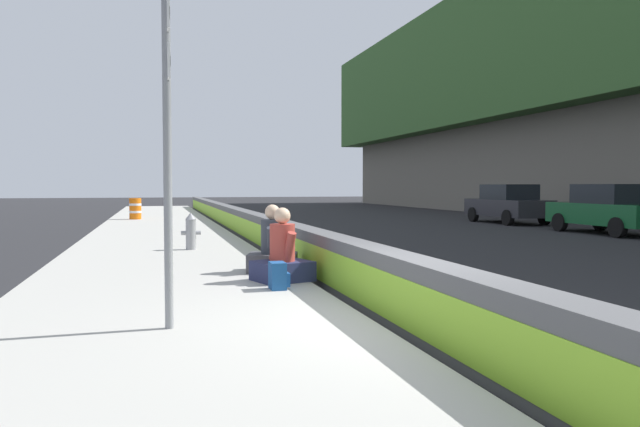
# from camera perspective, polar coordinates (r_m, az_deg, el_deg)

# --- Properties ---
(ground_plane) EXTENTS (160.00, 160.00, 0.00)m
(ground_plane) POSITION_cam_1_polar(r_m,az_deg,el_deg) (6.98, 9.11, -11.16)
(ground_plane) COLOR #232326
(ground_plane) RESTS_ON ground
(sidewalk_strip) EXTENTS (80.00, 4.40, 0.14)m
(sidewalk_strip) POSITION_cam_1_polar(r_m,az_deg,el_deg) (6.37, -13.65, -11.90)
(sidewalk_strip) COLOR #A8A59E
(sidewalk_strip) RESTS_ON ground_plane
(jersey_barrier) EXTENTS (76.00, 0.45, 0.85)m
(jersey_barrier) POSITION_cam_1_polar(r_m,az_deg,el_deg) (6.89, 9.10, -7.74)
(jersey_barrier) COLOR #545456
(jersey_barrier) RESTS_ON ground_plane
(route_sign_post) EXTENTS (0.44, 0.09, 3.60)m
(route_sign_post) POSITION_cam_1_polar(r_m,az_deg,el_deg) (6.60, -14.18, 7.34)
(route_sign_post) COLOR gray
(route_sign_post) RESTS_ON sidewalk_strip
(fire_hydrant) EXTENTS (0.26, 0.46, 0.88)m
(fire_hydrant) POSITION_cam_1_polar(r_m,az_deg,el_deg) (14.68, -12.09, -1.60)
(fire_hydrant) COLOR gray
(fire_hydrant) RESTS_ON sidewalk_strip
(seated_person_foreground) EXTENTS (0.94, 1.02, 1.17)m
(seated_person_foreground) POSITION_cam_1_polar(r_m,az_deg,el_deg) (9.69, -3.57, -4.20)
(seated_person_foreground) COLOR #23284C
(seated_person_foreground) RESTS_ON sidewalk_strip
(seated_person_middle) EXTENTS (0.93, 1.02, 1.19)m
(seated_person_middle) POSITION_cam_1_polar(r_m,az_deg,el_deg) (10.74, -4.50, -3.50)
(seated_person_middle) COLOR #424247
(seated_person_middle) RESTS_ON sidewalk_strip
(backpack) EXTENTS (0.32, 0.28, 0.40)m
(backpack) POSITION_cam_1_polar(r_m,az_deg,el_deg) (8.93, -3.96, -5.91)
(backpack) COLOR navy
(backpack) RESTS_ON sidewalk_strip
(construction_barrel) EXTENTS (0.54, 0.54, 0.95)m
(construction_barrel) POSITION_cam_1_polar(r_m,az_deg,el_deg) (28.45, -17.03, 0.45)
(construction_barrel) COLOR orange
(construction_barrel) RESTS_ON sidewalk_strip
(parked_car_third) EXTENTS (4.52, 1.99, 1.71)m
(parked_car_third) POSITION_cam_1_polar(r_m,az_deg,el_deg) (22.92, 25.62, 0.40)
(parked_car_third) COLOR #145128
(parked_car_third) RESTS_ON ground_plane
(parked_car_fourth) EXTENTS (4.52, 2.00, 1.71)m
(parked_car_fourth) POSITION_cam_1_polar(r_m,az_deg,el_deg) (27.77, 17.30, 0.89)
(parked_car_fourth) COLOR #28282D
(parked_car_fourth) RESTS_ON ground_plane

